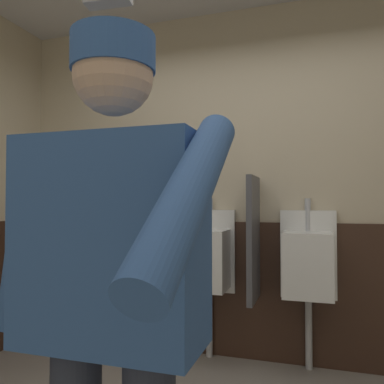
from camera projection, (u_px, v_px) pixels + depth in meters
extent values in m
cube|color=beige|center=(255.00, 181.00, 3.09)|extent=(4.64, 0.12, 2.76)
cube|color=#382319|center=(254.00, 290.00, 2.99)|extent=(4.04, 0.03, 1.06)
cube|color=white|center=(211.00, 250.00, 3.09)|extent=(0.40, 0.05, 0.65)
cube|color=white|center=(205.00, 260.00, 2.93)|extent=(0.34, 0.30, 0.45)
cylinder|color=#B7BABF|center=(210.00, 214.00, 3.09)|extent=(0.04, 0.04, 0.24)
cylinder|color=#B7BABF|center=(209.00, 321.00, 3.04)|extent=(0.05, 0.05, 0.55)
cube|color=white|center=(308.00, 254.00, 2.86)|extent=(0.40, 0.05, 0.65)
cube|color=white|center=(308.00, 264.00, 2.70)|extent=(0.34, 0.30, 0.45)
cylinder|color=#B7BABF|center=(308.00, 214.00, 2.86)|extent=(0.04, 0.04, 0.24)
cylinder|color=#B7BABF|center=(309.00, 331.00, 2.81)|extent=(0.05, 0.05, 0.55)
cube|color=#4C4C51|center=(253.00, 238.00, 2.79)|extent=(0.04, 0.40, 0.90)
cube|color=#335999|center=(112.00, 240.00, 1.05)|extent=(0.50, 0.24, 0.56)
cylinder|color=#335999|center=(24.00, 235.00, 1.14)|extent=(0.17, 0.09, 0.56)
cylinder|color=#335999|center=(189.00, 191.00, 0.75)|extent=(0.09, 0.50, 0.39)
sphere|color=#D8AD8C|center=(113.00, 76.00, 1.06)|extent=(0.22, 0.22, 0.22)
cylinder|color=#335999|center=(113.00, 54.00, 1.06)|extent=(0.23, 0.23, 0.10)
cube|color=silver|center=(103.00, 200.00, 3.39)|extent=(0.10, 0.07, 0.18)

